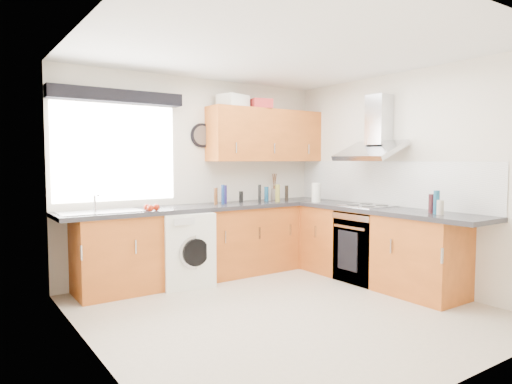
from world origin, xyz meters
TOP-DOWN VIEW (x-y plane):
  - ground_plane at (0.00, 0.00)m, footprint 3.60×3.60m
  - ceiling at (0.00, 0.00)m, footprint 3.60×3.60m
  - wall_back at (0.00, 1.80)m, footprint 3.60×0.02m
  - wall_front at (0.00, -1.80)m, footprint 3.60×0.02m
  - wall_left at (-1.80, 0.00)m, footprint 0.02×3.60m
  - wall_right at (1.80, 0.00)m, footprint 0.02×3.60m
  - window at (-1.05, 1.79)m, footprint 1.40×0.02m
  - window_blind at (-1.05, 1.70)m, footprint 1.50×0.18m
  - splashback at (1.79, 0.30)m, footprint 0.01×3.00m
  - base_cab_back at (-0.10, 1.51)m, footprint 3.00×0.58m
  - base_cab_corner at (1.50, 1.50)m, footprint 0.60×0.60m
  - base_cab_right at (1.51, 0.15)m, footprint 0.58×2.10m
  - worktop_back at (0.00, 1.50)m, footprint 3.60×0.62m
  - worktop_right at (1.50, 0.00)m, footprint 0.62×2.42m
  - sink at (-1.33, 1.50)m, footprint 0.84×0.46m
  - oven at (1.50, 0.30)m, footprint 0.56×0.58m
  - hob_plate at (1.50, 0.30)m, footprint 0.52×0.52m
  - extractor_hood at (1.60, 0.30)m, footprint 0.52×0.78m
  - upper_cabinets at (0.95, 1.62)m, footprint 1.70×0.35m
  - washing_machine at (-0.39, 1.40)m, footprint 0.67×0.65m
  - wall_clock at (0.05, 1.76)m, footprint 0.31×0.04m
  - casserole at (0.43, 1.64)m, footprint 0.44×0.37m
  - storage_box at (0.81, 1.56)m, footprint 0.31×0.27m
  - utensil_pot at (1.15, 1.70)m, footprint 0.13×0.13m
  - kitchen_roll at (1.35, 1.05)m, footprint 0.14×0.14m
  - tomato_cluster at (-0.83, 1.30)m, footprint 0.19×0.19m
  - jar_0 at (0.18, 1.48)m, footprint 0.04×0.04m
  - jar_1 at (0.89, 1.53)m, footprint 0.06×0.06m
  - jar_2 at (1.15, 1.42)m, footprint 0.05×0.05m
  - jar_3 at (0.52, 1.59)m, footprint 0.06×0.06m
  - jar_4 at (0.27, 1.58)m, footprint 0.06×0.06m
  - jar_5 at (0.98, 1.40)m, footprint 0.06×0.06m
  - jar_6 at (0.68, 1.39)m, footprint 0.04×0.04m
  - jar_7 at (0.98, 1.58)m, footprint 0.04×0.04m
  - jar_8 at (0.10, 1.52)m, footprint 0.05×0.05m
  - bottle_0 at (1.47, -0.65)m, footprint 0.06×0.06m
  - bottle_1 at (1.46, -0.70)m, footprint 0.07×0.07m
  - bottle_2 at (1.51, -0.57)m, footprint 0.06×0.06m

SIDE VIEW (x-z plane):
  - ground_plane at x=0.00m, z-range 0.00..0.00m
  - oven at x=1.50m, z-range 0.00..0.85m
  - washing_machine at x=-0.39m, z-range 0.00..0.86m
  - base_cab_back at x=-0.10m, z-range 0.00..0.86m
  - base_cab_corner at x=1.50m, z-range 0.00..0.86m
  - base_cab_right at x=1.51m, z-range 0.00..0.86m
  - worktop_back at x=0.00m, z-range 0.86..0.91m
  - worktop_right at x=1.50m, z-range 0.86..0.91m
  - hob_plate at x=1.50m, z-range 0.91..0.92m
  - tomato_cluster at x=-0.83m, z-range 0.91..0.98m
  - sink at x=-1.33m, z-range 0.90..1.00m
  - jar_3 at x=0.52m, z-range 0.91..1.06m
  - bottle_1 at x=1.46m, z-range 0.91..1.06m
  - utensil_pot at x=1.15m, z-range 0.91..1.06m
  - jar_1 at x=0.89m, z-range 0.91..1.10m
  - bottle_2 at x=1.51m, z-range 0.91..1.11m
  - jar_7 at x=0.98m, z-range 0.91..1.12m
  - jar_8 at x=0.10m, z-range 0.91..1.12m
  - jar_2 at x=1.15m, z-range 0.91..1.12m
  - jar_5 at x=0.98m, z-range 0.91..1.14m
  - jar_4 at x=0.27m, z-range 0.91..1.14m
  - jar_6 at x=0.68m, z-range 0.91..1.15m
  - bottle_0 at x=1.47m, z-range 0.91..1.15m
  - jar_0 at x=0.18m, z-range 0.91..1.16m
  - kitchen_roll at x=1.35m, z-range 0.91..1.16m
  - splashback at x=1.79m, z-range 0.91..1.45m
  - wall_back at x=0.00m, z-range 0.00..2.50m
  - wall_front at x=0.00m, z-range 0.00..2.50m
  - wall_left at x=-1.80m, z-range 0.00..2.50m
  - wall_right at x=1.80m, z-range 0.00..2.50m
  - window at x=-1.05m, z-range 1.00..2.10m
  - extractor_hood at x=1.60m, z-range 1.44..2.10m
  - wall_clock at x=0.05m, z-range 1.63..1.93m
  - upper_cabinets at x=0.95m, z-range 1.45..2.15m
  - window_blind at x=-1.05m, z-range 2.11..2.25m
  - storage_box at x=0.81m, z-range 2.15..2.27m
  - casserole at x=0.43m, z-range 2.15..2.30m
  - ceiling at x=0.00m, z-range 2.49..2.51m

